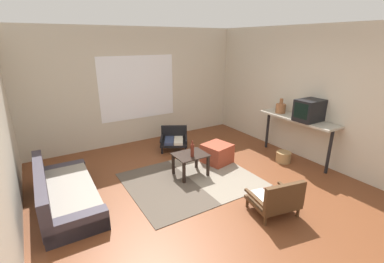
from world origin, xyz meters
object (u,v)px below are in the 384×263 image
(console_shelf, at_px, (297,122))
(glass_bottle, at_px, (192,150))
(couch, at_px, (64,194))
(coffee_table, at_px, (190,159))
(armchair_striped_foreground, at_px, (276,199))
(armchair_by_window, at_px, (174,139))
(crt_television, at_px, (310,110))
(ottoman_orange, at_px, (217,154))
(wicker_basket, at_px, (283,157))
(clay_vase, at_px, (281,108))

(console_shelf, xyz_separation_m, glass_bottle, (-2.27, 0.41, -0.26))
(couch, height_order, glass_bottle, glass_bottle)
(coffee_table, bearing_deg, armchair_striped_foreground, -75.68)
(armchair_by_window, xyz_separation_m, crt_television, (1.89, -2.07, 0.88))
(couch, xyz_separation_m, armchair_striped_foreground, (2.57, -1.85, 0.06))
(armchair_by_window, relative_size, armchair_striped_foreground, 1.09)
(ottoman_orange, relative_size, wicker_basket, 1.71)
(armchair_striped_foreground, relative_size, glass_bottle, 2.44)
(couch, distance_m, console_shelf, 4.49)
(armchair_by_window, bearing_deg, coffee_table, -104.85)
(clay_vase, xyz_separation_m, wicker_basket, (-0.30, -0.46, -0.91))
(armchair_striped_foreground, relative_size, wicker_basket, 2.48)
(armchair_by_window, height_order, glass_bottle, glass_bottle)
(wicker_basket, bearing_deg, clay_vase, 56.58)
(armchair_by_window, xyz_separation_m, ottoman_orange, (0.40, -1.13, -0.04))
(ottoman_orange, distance_m, wicker_basket, 1.38)
(armchair_striped_foreground, bearing_deg, wicker_basket, 37.41)
(armchair_by_window, distance_m, crt_television, 2.94)
(ottoman_orange, distance_m, clay_vase, 1.72)
(console_shelf, bearing_deg, armchair_striped_foreground, -147.50)
(coffee_table, bearing_deg, wicker_basket, -14.72)
(ottoman_orange, xyz_separation_m, crt_television, (1.49, -0.94, 0.92))
(couch, distance_m, ottoman_orange, 2.90)
(glass_bottle, bearing_deg, armchair_by_window, 75.22)
(coffee_table, distance_m, armchair_striped_foreground, 1.73)
(couch, height_order, coffee_table, couch)
(wicker_basket, bearing_deg, ottoman_orange, 149.72)
(coffee_table, xyz_separation_m, crt_television, (2.24, -0.75, 0.78))
(armchair_by_window, bearing_deg, armchair_striped_foreground, -88.51)
(couch, bearing_deg, console_shelf, -8.91)
(coffee_table, relative_size, armchair_by_window, 0.74)
(couch, bearing_deg, wicker_basket, -9.52)
(glass_bottle, bearing_deg, crt_television, -15.96)
(coffee_table, distance_m, ottoman_orange, 0.78)
(ottoman_orange, distance_m, console_shelf, 1.76)
(couch, bearing_deg, crt_television, -11.93)
(glass_bottle, bearing_deg, ottoman_orange, 20.52)
(ottoman_orange, bearing_deg, console_shelf, -25.08)
(ottoman_orange, relative_size, console_shelf, 0.31)
(armchair_striped_foreground, distance_m, glass_bottle, 1.66)
(coffee_table, xyz_separation_m, armchair_striped_foreground, (0.43, -1.67, -0.08))
(couch, relative_size, ottoman_orange, 3.70)
(console_shelf, distance_m, wicker_basket, 0.77)
(crt_television, relative_size, clay_vase, 1.73)
(ottoman_orange, height_order, clay_vase, clay_vase)
(coffee_table, height_order, glass_bottle, glass_bottle)
(coffee_table, distance_m, clay_vase, 2.35)
(armchair_striped_foreground, xyz_separation_m, ottoman_orange, (0.32, 1.86, -0.06))
(couch, distance_m, armchair_striped_foreground, 3.17)
(armchair_by_window, height_order, crt_television, crt_television)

